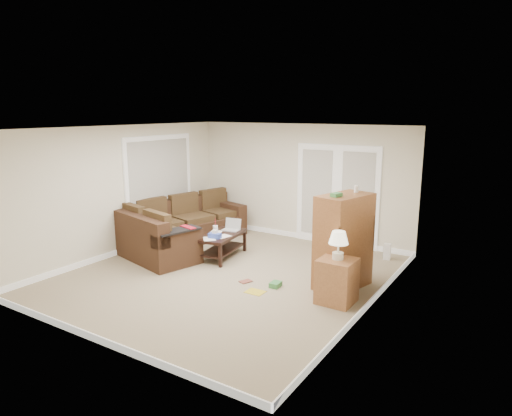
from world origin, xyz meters
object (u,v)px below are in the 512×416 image
Objects in this scene: sectional_sofa at (175,231)px; tv_armoire at (343,241)px; side_cabinet at (337,277)px; coffee_table at (222,244)px.

sectional_sofa is 3.75m from tv_armoire.
sectional_sofa is at bearing 168.46° from side_cabinet.
tv_armoire is at bearing 105.15° from side_cabinet.
sectional_sofa is 2.70× the size of coffee_table.
side_cabinet is at bearing -60.88° from tv_armoire.
side_cabinet is (0.16, -0.63, -0.37)m from tv_armoire.
tv_armoire reaches higher than sectional_sofa.
tv_armoire is 1.49× the size of side_cabinet.
coffee_table is at bearing -169.79° from tv_armoire.
side_cabinet is (3.89, -0.82, 0.04)m from sectional_sofa.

